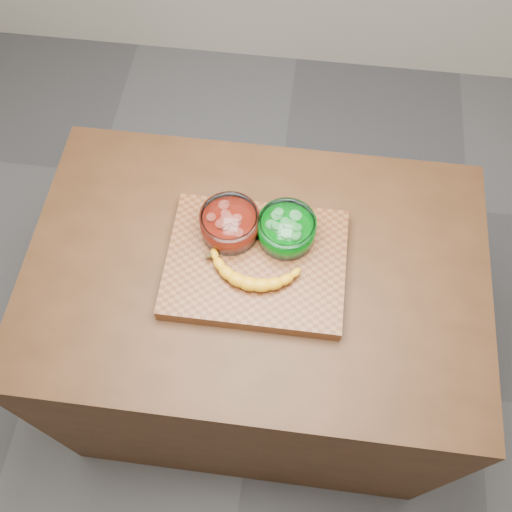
# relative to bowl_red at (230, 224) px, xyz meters

# --- Properties ---
(ground) EXTENTS (3.50, 3.50, 0.00)m
(ground) POSITION_rel_bowl_red_xyz_m (0.08, -0.08, -0.97)
(ground) COLOR #5D5D62
(ground) RESTS_ON ground
(room_shell) EXTENTS (3.52, 3.52, 2.71)m
(room_shell) POSITION_rel_bowl_red_xyz_m (0.08, -0.08, 0.71)
(room_shell) COLOR beige
(room_shell) RESTS_ON ground
(counter) EXTENTS (1.20, 0.80, 0.90)m
(counter) POSITION_rel_bowl_red_xyz_m (0.08, -0.08, -0.52)
(counter) COLOR #462915
(counter) RESTS_ON ground
(cutting_board) EXTENTS (0.45, 0.35, 0.04)m
(cutting_board) POSITION_rel_bowl_red_xyz_m (0.08, -0.08, -0.05)
(cutting_board) COLOR brown
(cutting_board) RESTS_ON counter
(bowl_red) EXTENTS (0.15, 0.15, 0.07)m
(bowl_red) POSITION_rel_bowl_red_xyz_m (0.00, 0.00, 0.00)
(bowl_red) COLOR white
(bowl_red) RESTS_ON cutting_board
(bowl_green) EXTENTS (0.15, 0.15, 0.07)m
(bowl_green) POSITION_rel_bowl_red_xyz_m (0.14, 0.00, -0.00)
(bowl_green) COLOR white
(bowl_green) RESTS_ON cutting_board
(banana) EXTENTS (0.27, 0.13, 0.04)m
(banana) POSITION_rel_bowl_red_xyz_m (0.08, -0.12, -0.02)
(banana) COLOR #E8A214
(banana) RESTS_ON cutting_board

